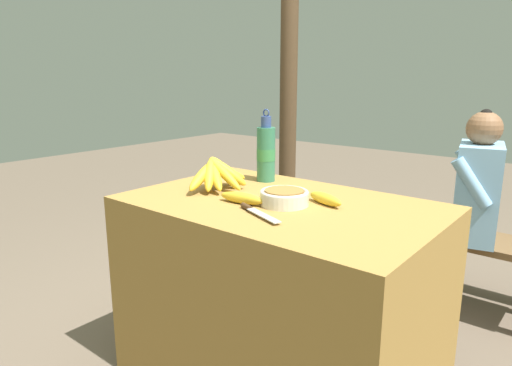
{
  "coord_description": "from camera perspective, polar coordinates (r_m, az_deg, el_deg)",
  "views": [
    {
      "loc": [
        0.98,
        -1.36,
        1.24
      ],
      "look_at": [
        -0.16,
        0.05,
        0.82
      ],
      "focal_mm": 32.0,
      "sensor_mm": 36.0,
      "label": 1
    }
  ],
  "objects": [
    {
      "name": "support_post_near",
      "position": [
        3.36,
        4.14,
        15.24
      ],
      "size": [
        0.12,
        0.12,
        2.72
      ],
      "color": "#4C3823",
      "rests_on": "ground_plane"
    },
    {
      "name": "loose_banana_front",
      "position": [
        1.71,
        -1.79,
        -1.9
      ],
      "size": [
        0.19,
        0.06,
        0.04
      ],
      "rotation": [
        0.0,
        0.0,
        0.11
      ],
      "color": "gold",
      "rests_on": "market_counter"
    },
    {
      "name": "water_bottle",
      "position": [
        2.06,
        1.25,
        3.8
      ],
      "size": [
        0.08,
        0.08,
        0.33
      ],
      "color": "#337556",
      "rests_on": "market_counter"
    },
    {
      "name": "wooden_bench",
      "position": [
        2.77,
        19.71,
        -6.46
      ],
      "size": [
        1.36,
        0.32,
        0.42
      ],
      "color": "brown",
      "rests_on": "ground_plane"
    },
    {
      "name": "banana_bunch_green",
      "position": [
        2.86,
        13.54,
        -2.65
      ],
      "size": [
        0.19,
        0.29,
        0.13
      ],
      "color": "#4C381E",
      "rests_on": "wooden_bench"
    },
    {
      "name": "banana_bunch_ripe",
      "position": [
        1.91,
        -4.82,
        1.22
      ],
      "size": [
        0.2,
        0.32,
        0.15
      ],
      "color": "#4C381E",
      "rests_on": "market_counter"
    },
    {
      "name": "knife",
      "position": [
        1.59,
        -0.2,
        -3.5
      ],
      "size": [
        0.23,
        0.11,
        0.02
      ],
      "rotation": [
        0.0,
        0.0,
        -0.37
      ],
      "color": "#BCBCC1",
      "rests_on": "market_counter"
    },
    {
      "name": "serving_bowl",
      "position": [
        1.69,
        3.55,
        -1.69
      ],
      "size": [
        0.18,
        0.18,
        0.06
      ],
      "color": "silver",
      "rests_on": "market_counter"
    },
    {
      "name": "seated_vendor",
      "position": [
        2.59,
        24.79,
        -1.89
      ],
      "size": [
        0.45,
        0.42,
        1.08
      ],
      "rotation": [
        0.0,
        0.0,
        3.37
      ],
      "color": "#232328",
      "rests_on": "ground_plane"
    },
    {
      "name": "market_counter",
      "position": [
        1.88,
        2.9,
        -13.77
      ],
      "size": [
        1.18,
        0.76,
        0.78
      ],
      "color": "olive",
      "rests_on": "ground_plane"
    },
    {
      "name": "loose_banana_side",
      "position": [
        1.72,
        8.66,
        -1.97
      ],
      "size": [
        0.18,
        0.1,
        0.04
      ],
      "rotation": [
        0.0,
        0.0,
        -0.34
      ],
      "color": "gold",
      "rests_on": "market_counter"
    }
  ]
}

